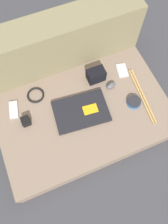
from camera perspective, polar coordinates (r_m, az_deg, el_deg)
The scene contains 12 objects.
ground_plane at distance 1.50m, azimuth 0.00°, elevation -2.43°, with size 8.00×8.00×0.00m, color #38383D.
couch_seat at distance 1.43m, azimuth 0.00°, elevation -1.43°, with size 1.07×0.67×0.15m.
couch_backrest at distance 1.49m, azimuth -6.73°, elevation 15.68°, with size 1.07×0.20×0.49m.
laptop at distance 1.35m, azimuth -0.78°, elevation 0.20°, with size 0.35×0.26×0.03m.
computer_mouse at distance 1.44m, azimuth 7.06°, elevation 6.94°, with size 0.07×0.06×0.03m.
speaker_puck at distance 1.41m, azimuth 12.91°, elevation 2.58°, with size 0.09×0.09×0.03m.
phone_silver at distance 1.43m, azimuth -17.89°, elevation 0.57°, with size 0.08×0.13×0.01m.
phone_black at distance 1.52m, azimuth 9.93°, elevation 10.66°, with size 0.09×0.12×0.01m.
camera_pouch at distance 1.44m, azimuth 3.16°, elevation 9.60°, with size 0.11×0.08×0.09m.
charger_brick at distance 1.36m, azimuth -14.99°, elevation -2.34°, with size 0.05×0.06×0.05m.
cable_coil at distance 1.44m, azimuth -12.53°, elevation 4.32°, with size 0.11×0.11×0.01m.
drumstick_pair at distance 1.45m, azimuth 14.93°, elevation 4.26°, with size 0.06×0.40×0.01m.
Camera 1 is at (-0.20, -0.47, 1.41)m, focal length 35.00 mm.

